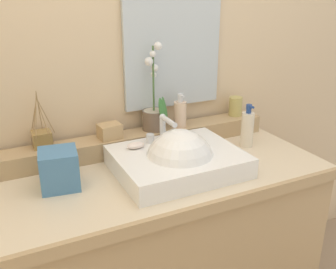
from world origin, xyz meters
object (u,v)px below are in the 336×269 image
(trinket_box, at_px, (110,131))
(lotion_bottle, at_px, (247,129))
(sink_basin, at_px, (179,162))
(tumbler_cup, at_px, (236,106))
(reed_diffuser, at_px, (42,138))
(soap_bar, at_px, (136,145))
(soap_dispenser, at_px, (180,114))
(tissue_box, at_px, (59,169))
(potted_plant, at_px, (154,111))

(trinket_box, height_order, lotion_bottle, lotion_bottle)
(trinket_box, distance_m, lotion_bottle, 0.60)
(sink_basin, bearing_deg, tumbler_cup, 31.57)
(reed_diffuser, height_order, lotion_bottle, reed_diffuser)
(sink_basin, bearing_deg, reed_diffuser, 147.46)
(trinket_box, bearing_deg, soap_bar, -74.09)
(soap_bar, distance_m, lotion_bottle, 0.52)
(sink_basin, xyz_separation_m, lotion_bottle, (0.39, 0.09, 0.04))
(soap_bar, bearing_deg, reed_diffuser, 151.66)
(soap_bar, xyz_separation_m, soap_dispenser, (0.27, 0.14, 0.05))
(sink_basin, height_order, reed_diffuser, reed_diffuser)
(soap_bar, distance_m, tumbler_cup, 0.61)
(reed_diffuser, bearing_deg, tissue_box, -84.34)
(lotion_bottle, relative_size, tissue_box, 1.40)
(soap_bar, xyz_separation_m, potted_plant, (0.15, 0.16, 0.07))
(potted_plant, distance_m, reed_diffuser, 0.48)
(tumbler_cup, height_order, reed_diffuser, reed_diffuser)
(reed_diffuser, relative_size, trinket_box, 2.51)
(lotion_bottle, xyz_separation_m, tissue_box, (-0.82, -0.01, -0.01))
(potted_plant, distance_m, trinket_box, 0.22)
(potted_plant, relative_size, reed_diffuser, 1.69)
(sink_basin, relative_size, tissue_box, 3.41)
(soap_bar, bearing_deg, tissue_box, -173.34)
(trinket_box, bearing_deg, lotion_bottle, -21.87)
(sink_basin, distance_m, reed_diffuser, 0.54)
(tumbler_cup, xyz_separation_m, tissue_box, (-0.88, -0.20, -0.06))
(tumbler_cup, xyz_separation_m, trinket_box, (-0.64, -0.02, -0.01))
(tumbler_cup, distance_m, tissue_box, 0.91)
(sink_basin, bearing_deg, tissue_box, 169.59)
(tissue_box, bearing_deg, tumbler_cup, 12.75)
(tumbler_cup, distance_m, lotion_bottle, 0.20)
(soap_dispenser, bearing_deg, potted_plant, 168.66)
(potted_plant, xyz_separation_m, trinket_box, (-0.21, -0.02, -0.05))
(soap_bar, xyz_separation_m, tumbler_cup, (0.58, 0.17, 0.03))
(sink_basin, relative_size, soap_bar, 6.71)
(potted_plant, distance_m, lotion_bottle, 0.42)
(soap_bar, bearing_deg, potted_plant, 46.60)
(lotion_bottle, bearing_deg, soap_dispenser, 147.46)
(tissue_box, bearing_deg, potted_plant, 23.35)
(soap_bar, height_order, potted_plant, potted_plant)
(soap_dispenser, relative_size, lotion_bottle, 0.80)
(lotion_bottle, bearing_deg, potted_plant, 153.41)
(soap_dispenser, xyz_separation_m, trinket_box, (-0.32, 0.01, -0.03))
(trinket_box, bearing_deg, potted_plant, -1.13)
(trinket_box, bearing_deg, soap_dispenser, -6.84)
(tumbler_cup, height_order, tissue_box, tumbler_cup)
(sink_basin, bearing_deg, trinket_box, 125.85)
(soap_bar, xyz_separation_m, tissue_box, (-0.30, -0.04, -0.02))
(soap_bar, height_order, soap_dispenser, soap_dispenser)
(reed_diffuser, xyz_separation_m, lotion_bottle, (0.84, -0.20, -0.03))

